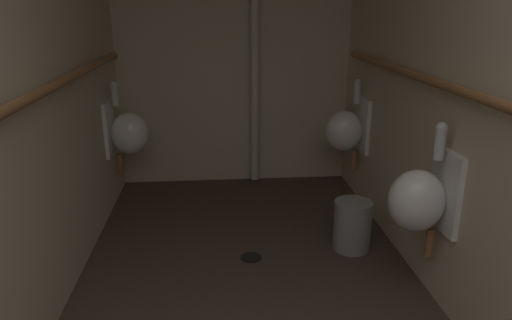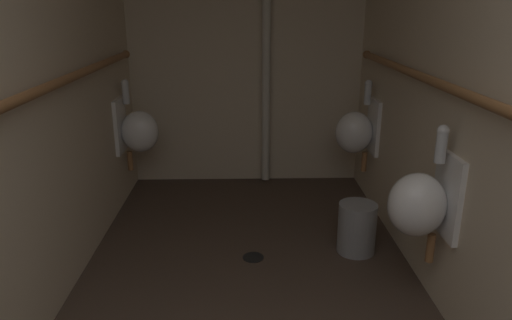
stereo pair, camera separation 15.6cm
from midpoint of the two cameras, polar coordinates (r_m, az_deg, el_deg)
name	(u,v)px [view 1 (the left image)]	position (r m, az deg, el deg)	size (l,w,h in m)	color
floor	(253,314)	(2.79, -2.09, -17.97)	(2.20, 4.25, 0.08)	#47382D
wall_left	(14,61)	(2.47, -28.62, 10.29)	(0.06, 4.25, 2.71)	beige
wall_right	(472,57)	(2.55, 22.81, 11.25)	(0.06, 4.25, 2.71)	beige
wall_back	(233,34)	(4.35, -3.77, 14.81)	(2.20, 0.06, 2.71)	beige
urinal_left_mid	(127,132)	(4.00, -16.26, 3.18)	(0.32, 0.30, 0.76)	white
urinal_right_mid	(421,199)	(2.65, 17.48, -4.47)	(0.32, 0.30, 0.76)	white
urinal_right_far	(347,130)	(3.97, 9.67, 3.55)	(0.32, 0.30, 0.76)	white
supply_pipe_left	(39,93)	(2.45, -26.16, 7.11)	(0.06, 3.55, 0.06)	#936038
supply_pipe_right	(450,87)	(2.53, 20.58, 8.07)	(0.06, 3.40, 0.06)	#936038
standpipe_back_wall	(255,34)	(4.25, -1.25, 14.77)	(0.07, 0.07, 2.66)	beige
floor_drain	(251,257)	(3.23, -2.00, -11.54)	(0.14, 0.14, 0.01)	black
waste_bin	(352,225)	(3.32, 10.11, -7.72)	(0.25, 0.25, 0.34)	gray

